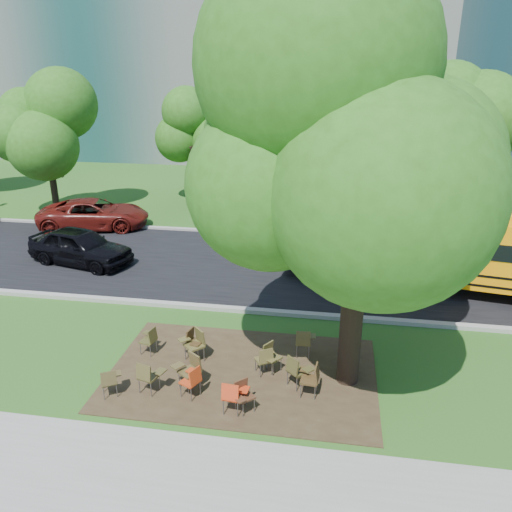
% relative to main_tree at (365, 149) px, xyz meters
% --- Properties ---
extents(ground, '(160.00, 160.00, 0.00)m').
position_rel_main_tree_xyz_m(ground, '(-3.74, 0.37, -5.96)').
color(ground, '#265219').
rests_on(ground, ground).
extents(sidewalk, '(60.00, 4.00, 0.04)m').
position_rel_main_tree_xyz_m(sidewalk, '(-3.74, -4.63, -5.94)').
color(sidewalk, gray).
rests_on(sidewalk, ground).
extents(dirt_patch, '(7.00, 4.50, 0.03)m').
position_rel_main_tree_xyz_m(dirt_patch, '(-2.74, -0.13, -5.94)').
color(dirt_patch, '#382819').
rests_on(dirt_patch, ground).
extents(asphalt_road, '(80.00, 8.00, 0.04)m').
position_rel_main_tree_xyz_m(asphalt_road, '(-3.74, 7.37, -5.94)').
color(asphalt_road, black).
rests_on(asphalt_road, ground).
extents(kerb_near, '(80.00, 0.25, 0.14)m').
position_rel_main_tree_xyz_m(kerb_near, '(-3.74, 3.37, -5.89)').
color(kerb_near, gray).
rests_on(kerb_near, ground).
extents(kerb_far, '(80.00, 0.25, 0.14)m').
position_rel_main_tree_xyz_m(kerb_far, '(-3.74, 11.47, -5.89)').
color(kerb_far, gray).
rests_on(kerb_far, ground).
extents(building_main, '(38.00, 16.00, 22.00)m').
position_rel_main_tree_xyz_m(building_main, '(-11.74, 36.37, 5.04)').
color(building_main, slate).
rests_on(building_main, ground).
extents(bg_tree_0, '(5.20, 5.20, 7.18)m').
position_rel_main_tree_xyz_m(bg_tree_0, '(-15.74, 13.37, -1.39)').
color(bg_tree_0, black).
rests_on(bg_tree_0, ground).
extents(bg_tree_2, '(4.80, 4.80, 6.62)m').
position_rel_main_tree_xyz_m(bg_tree_2, '(-8.74, 16.37, -1.75)').
color(bg_tree_2, black).
rests_on(bg_tree_2, ground).
extents(bg_tree_3, '(5.60, 5.60, 7.84)m').
position_rel_main_tree_xyz_m(bg_tree_3, '(4.26, 14.37, -0.93)').
color(bg_tree_3, black).
rests_on(bg_tree_3, ground).
extents(main_tree, '(7.14, 7.14, 9.54)m').
position_rel_main_tree_xyz_m(main_tree, '(0.00, 0.00, 0.00)').
color(main_tree, black).
rests_on(main_tree, ground).
extents(school_bus, '(11.94, 4.35, 2.86)m').
position_rel_main_tree_xyz_m(school_bus, '(4.08, 6.39, -4.30)').
color(school_bus, '#FC9607').
rests_on(school_bus, ground).
extents(chair_0, '(0.53, 0.65, 0.79)m').
position_rel_main_tree_xyz_m(chair_0, '(-5.75, -1.62, -5.47)').
color(chair_0, '#483E1F').
rests_on(chair_0, ground).
extents(chair_1, '(0.69, 0.54, 0.90)m').
position_rel_main_tree_xyz_m(chair_1, '(-4.86, -1.35, -5.40)').
color(chair_1, '#4A4220').
rests_on(chair_1, ground).
extents(chair_2, '(0.55, 0.70, 0.86)m').
position_rel_main_tree_xyz_m(chair_2, '(-3.75, -1.31, -5.43)').
color(chair_2, '#B73713').
rests_on(chair_2, ground).
extents(chair_3, '(0.81, 0.64, 0.95)m').
position_rel_main_tree_xyz_m(chair_3, '(-3.91, -0.93, -5.37)').
color(chair_3, '#4F4222').
rests_on(chair_3, ground).
extents(chair_4, '(0.61, 0.52, 0.88)m').
position_rel_main_tree_xyz_m(chair_4, '(-2.65, -1.77, -5.41)').
color(chair_4, red).
rests_on(chair_4, ground).
extents(chair_5, '(0.55, 0.70, 0.81)m').
position_rel_main_tree_xyz_m(chair_5, '(-2.44, -1.63, -5.45)').
color(chair_5, '#4C2D1B').
rests_on(chair_5, ground).
extents(chair_6, '(0.52, 0.62, 0.89)m').
position_rel_main_tree_xyz_m(chair_6, '(-0.89, -0.78, -5.41)').
color(chair_6, '#473319').
rests_on(chair_6, ground).
extents(chair_7, '(0.77, 0.61, 0.90)m').
position_rel_main_tree_xyz_m(chair_7, '(-1.27, -0.52, -5.40)').
color(chair_7, '#433E1D').
rests_on(chair_7, ground).
extents(chair_8, '(0.48, 0.61, 0.82)m').
position_rel_main_tree_xyz_m(chair_8, '(-5.49, 0.41, -5.45)').
color(chair_8, '#44421D').
rests_on(chair_8, ground).
extents(chair_9, '(0.82, 0.65, 0.96)m').
position_rel_main_tree_xyz_m(chair_9, '(-4.13, 0.30, -5.36)').
color(chair_9, brown).
rests_on(chair_9, ground).
extents(chair_10, '(0.49, 0.63, 0.83)m').
position_rel_main_tree_xyz_m(chair_10, '(-4.24, 0.50, -5.44)').
color(chair_10, '#3F2D16').
rests_on(chair_10, ground).
extents(chair_11, '(0.56, 0.69, 0.84)m').
position_rel_main_tree_xyz_m(chair_11, '(-2.13, -0.08, -5.44)').
color(chair_11, brown).
rests_on(chair_11, ground).
extents(chair_12, '(0.56, 0.71, 0.83)m').
position_rel_main_tree_xyz_m(chair_12, '(-2.02, 0.09, -5.44)').
color(chair_12, brown).
rests_on(chair_12, ground).
extents(chair_13, '(0.54, 0.64, 0.80)m').
position_rel_main_tree_xyz_m(chair_13, '(0.01, 0.71, -5.46)').
color(chair_13, '#3E2A16').
rests_on(chair_13, ground).
extents(chair_14, '(0.56, 0.53, 0.86)m').
position_rel_main_tree_xyz_m(chair_14, '(-1.20, 0.96, -5.42)').
color(chair_14, brown).
rests_on(chair_14, ground).
extents(black_car, '(4.72, 2.79, 1.51)m').
position_rel_main_tree_xyz_m(black_car, '(-10.75, 6.57, -5.20)').
color(black_car, black).
rests_on(black_car, ground).
extents(bg_car_red, '(5.72, 3.60, 1.47)m').
position_rel_main_tree_xyz_m(bg_car_red, '(-12.41, 11.17, -5.22)').
color(bg_car_red, '#55130E').
rests_on(bg_car_red, ground).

